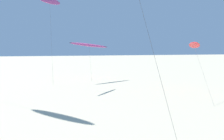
{
  "coord_description": "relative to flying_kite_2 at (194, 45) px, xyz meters",
  "views": [
    {
      "loc": [
        -0.97,
        4.78,
        7.23
      ],
      "look_at": [
        2.53,
        23.96,
        5.09
      ],
      "focal_mm": 38.68,
      "sensor_mm": 36.0,
      "label": 1
    }
  ],
  "objects": [
    {
      "name": "flying_kite_2",
      "position": [
        0.0,
        0.0,
        0.0
      ],
      "size": [
        4.23,
        13.06,
        7.8
      ],
      "color": "red",
      "rests_on": "ground"
    },
    {
      "name": "flying_kite_3",
      "position": [
        -21.94,
        11.38,
        7.86
      ],
      "size": [
        4.51,
        5.5,
        15.69
      ],
      "color": "#EA5193",
      "rests_on": "ground"
    },
    {
      "name": "flying_kite_5",
      "position": [
        -14.66,
        14.91,
        -0.06
      ],
      "size": [
        8.22,
        5.67,
        7.77
      ],
      "color": "#EA5193",
      "rests_on": "ground"
    }
  ]
}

